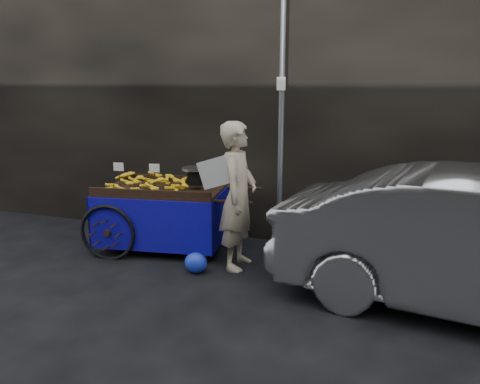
% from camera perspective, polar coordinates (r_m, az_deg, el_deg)
% --- Properties ---
extents(ground, '(80.00, 80.00, 0.00)m').
position_cam_1_polar(ground, '(6.01, -1.11, -10.52)').
color(ground, black).
rests_on(ground, ground).
extents(building_wall, '(13.50, 2.00, 5.00)m').
position_cam_1_polar(building_wall, '(7.91, 8.09, 13.70)').
color(building_wall, black).
rests_on(building_wall, ground).
extents(street_pole, '(0.12, 0.10, 4.00)m').
position_cam_1_polar(street_pole, '(6.67, 5.07, 9.64)').
color(street_pole, slate).
rests_on(street_pole, ground).
extents(banana_cart, '(2.55, 1.43, 1.32)m').
position_cam_1_polar(banana_cart, '(6.96, -9.92, -0.31)').
color(banana_cart, black).
rests_on(banana_cart, ground).
extents(vendor, '(0.76, 0.72, 1.95)m').
position_cam_1_polar(vendor, '(6.09, -0.22, -0.49)').
color(vendor, tan).
rests_on(vendor, ground).
extents(plastic_bag, '(0.30, 0.24, 0.27)m').
position_cam_1_polar(plastic_bag, '(6.16, -5.41, -8.58)').
color(plastic_bag, '#1B33D0').
rests_on(plastic_bag, ground).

